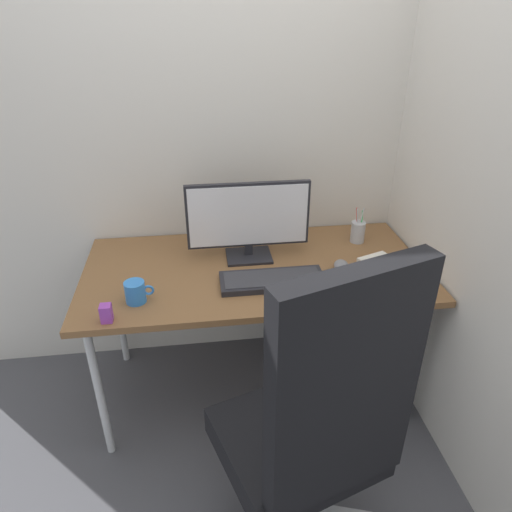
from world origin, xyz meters
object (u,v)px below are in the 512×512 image
desk_clamp_accessory (106,313)px  monitor (248,219)px  mouse (341,266)px  coffee_mug (136,292)px  office_chair (314,426)px  keyboard (272,280)px  pen_holder (358,231)px  notebook (381,263)px  filing_cabinet (341,329)px

desk_clamp_accessory → monitor: bearing=36.6°
mouse → desk_clamp_accessory: desk_clamp_accessory is taller
coffee_mug → desk_clamp_accessory: (-0.10, -0.12, -0.01)m
coffee_mug → monitor: bearing=32.9°
office_chair → keyboard: size_ratio=2.79×
mouse → desk_clamp_accessory: (-1.00, -0.27, 0.02)m
monitor → mouse: size_ratio=5.56×
office_chair → keyboard: (-0.03, 0.68, 0.13)m
office_chair → coffee_mug: size_ratio=10.75×
mouse → coffee_mug: (-0.90, -0.15, 0.03)m
pen_holder → notebook: 0.26m
pen_holder → keyboard: bearing=-145.5°
office_chair → mouse: (0.30, 0.76, 0.14)m
monitor → pen_holder: size_ratio=3.10×
filing_cabinet → pen_holder: bearing=58.8°
notebook → monitor: bearing=144.1°
mouse → coffee_mug: size_ratio=0.87×
desk_clamp_accessory → pen_holder: bearing=24.4°
filing_cabinet → mouse: (-0.07, -0.12, 0.45)m
keyboard → notebook: 0.53m
desk_clamp_accessory → mouse: bearing=14.9°
mouse → desk_clamp_accessory: bearing=-151.2°
keyboard → mouse: mouse is taller
filing_cabinet → mouse: size_ratio=5.92×
filing_cabinet → coffee_mug: size_ratio=5.13×
filing_cabinet → monitor: size_ratio=1.06×
coffee_mug → pen_holder: bearing=20.9°
keyboard → notebook: (0.52, 0.09, -0.00)m
office_chair → keyboard: office_chair is taller
office_chair → filing_cabinet: size_ratio=2.09×
office_chair → desk_clamp_accessory: office_chair is taller
pen_holder → coffee_mug: pen_holder is taller
monitor → notebook: monitor is taller
office_chair → monitor: (-0.10, 0.94, 0.32)m
monitor → keyboard: size_ratio=1.25×
pen_holder → desk_clamp_accessory: pen_holder is taller
pen_holder → notebook: bearing=-83.0°
coffee_mug → office_chair: bearing=-45.8°
office_chair → notebook: bearing=57.2°
keyboard → desk_clamp_accessory: 0.70m
filing_cabinet → desk_clamp_accessory: (-1.08, -0.38, 0.47)m
pen_holder → desk_clamp_accessory: bearing=-155.6°
office_chair → filing_cabinet: (0.38, 0.88, -0.32)m
pen_holder → mouse: bearing=-121.6°
office_chair → coffee_mug: bearing=134.2°
keyboard → notebook: keyboard is taller
office_chair → mouse: size_ratio=12.39×
office_chair → keyboard: bearing=92.2°
office_chair → notebook: (0.50, 0.77, 0.13)m
mouse → pen_holder: bearing=72.3°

